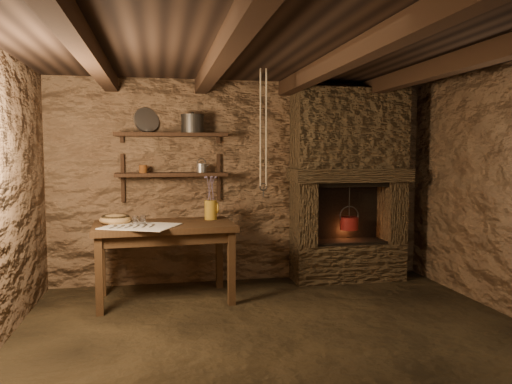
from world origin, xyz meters
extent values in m
plane|color=black|center=(0.00, 0.00, 0.00)|extent=(4.50, 4.50, 0.00)
cube|color=brown|center=(0.00, 2.00, 1.20)|extent=(4.50, 0.04, 2.40)
cube|color=brown|center=(0.00, -2.00, 1.20)|extent=(4.50, 0.04, 2.40)
cube|color=black|center=(0.00, 0.00, 2.40)|extent=(4.50, 4.00, 0.04)
cube|color=black|center=(-1.50, 0.00, 2.31)|extent=(0.14, 3.95, 0.16)
cube|color=black|center=(-0.50, 0.00, 2.31)|extent=(0.14, 3.95, 0.16)
cube|color=black|center=(0.50, 0.00, 2.31)|extent=(0.14, 3.95, 0.16)
cube|color=black|center=(1.50, 0.00, 2.31)|extent=(0.14, 3.95, 0.16)
cube|color=black|center=(-0.85, 1.84, 1.30)|extent=(1.25, 0.30, 0.04)
cube|color=black|center=(-0.85, 1.84, 1.75)|extent=(1.25, 0.30, 0.04)
cube|color=#322619|center=(1.25, 1.77, 0.23)|extent=(1.35, 0.45, 0.45)
cube|color=#322619|center=(0.69, 1.77, 0.82)|extent=(0.23, 0.45, 0.75)
cube|color=#322619|center=(1.81, 1.77, 0.82)|extent=(0.23, 0.45, 0.75)
cube|color=#322619|center=(1.25, 1.74, 1.28)|extent=(1.43, 0.51, 0.16)
cube|color=#322619|center=(1.25, 1.77, 1.83)|extent=(1.35, 0.45, 0.94)
cube|color=black|center=(1.25, 1.96, 0.82)|extent=(0.90, 0.06, 0.75)
cube|color=#332011|center=(-0.95, 1.32, 0.78)|extent=(1.48, 0.91, 0.06)
cube|color=#332011|center=(-0.95, 1.32, 0.69)|extent=(1.35, 0.78, 0.10)
cube|color=silver|center=(-1.18, 1.13, 0.82)|extent=(0.84, 0.78, 0.01)
cylinder|color=#9F751E|center=(-0.44, 1.53, 0.92)|extent=(0.17, 0.17, 0.21)
torus|color=#9F751E|center=(-0.37, 1.53, 0.94)|extent=(0.02, 0.12, 0.12)
ellipsoid|color=#9F7945|center=(-1.44, 1.41, 0.85)|extent=(0.40, 0.40, 0.12)
cylinder|color=#2B2926|center=(-0.61, 1.84, 1.87)|extent=(0.32, 0.32, 0.19)
cylinder|color=#A7A7A2|center=(-1.12, 1.94, 1.92)|extent=(0.32, 0.24, 0.29)
cylinder|color=#5F3013|center=(-1.17, 1.84, 1.36)|extent=(0.12, 0.12, 0.09)
cylinder|color=maroon|center=(1.25, 1.72, 0.70)|extent=(0.25, 0.25, 0.15)
torus|color=#2B2926|center=(1.25, 1.72, 0.79)|extent=(0.24, 0.02, 0.24)
cylinder|color=#2B2926|center=(1.25, 1.72, 0.94)|extent=(0.01, 0.01, 0.44)
camera|label=1|loc=(-0.99, -3.91, 1.56)|focal=35.00mm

